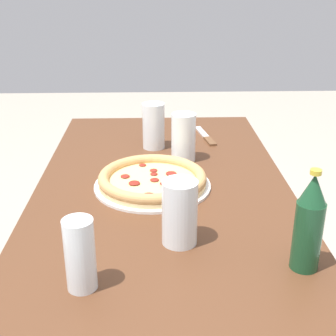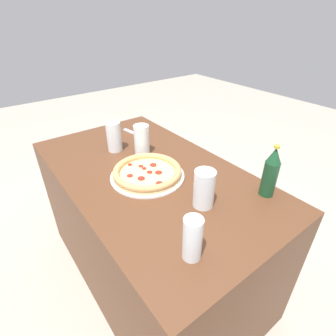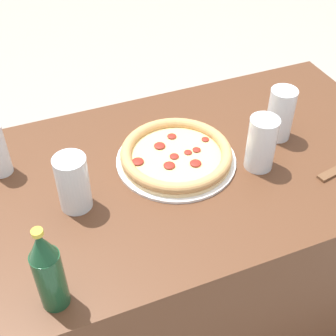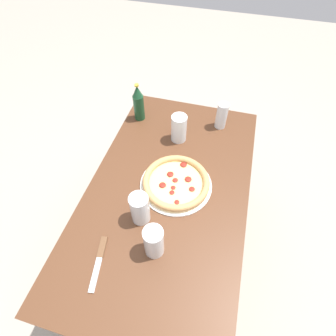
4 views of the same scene
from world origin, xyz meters
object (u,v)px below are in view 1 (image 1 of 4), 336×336
object	(u,v)px
pizza_salami	(152,180)
glass_water	(80,258)
glass_lemonade	(183,139)
glass_mango_juice	(154,128)
glass_cola	(180,214)
knife	(206,137)
beer_bottle	(309,223)

from	to	relation	value
pizza_salami	glass_water	world-z (taller)	glass_water
glass_lemonade	glass_mango_juice	distance (m)	0.15
glass_cola	glass_mango_juice	xyz separation A→B (m)	(0.62, 0.06, -0.00)
glass_mango_juice	knife	xyz separation A→B (m)	(0.10, -0.19, -0.07)
glass_cola	glass_mango_juice	world-z (taller)	glass_mango_juice
glass_water	knife	size ratio (longest dim) A/B	0.71
glass_water	beer_bottle	xyz separation A→B (m)	(0.05, -0.46, 0.04)
glass_water	glass_mango_juice	bearing A→B (deg)	-10.43
glass_water	glass_mango_juice	distance (m)	0.80
glass_cola	beer_bottle	bearing A→B (deg)	-112.57
glass_lemonade	knife	xyz separation A→B (m)	(0.22, -0.10, -0.07)
pizza_salami	knife	size ratio (longest dim) A/B	1.58
glass_mango_juice	pizza_salami	bearing A→B (deg)	179.06
glass_water	glass_cola	bearing A→B (deg)	-51.46
beer_bottle	glass_cola	bearing A→B (deg)	67.43
beer_bottle	glass_lemonade	bearing A→B (deg)	19.57
glass_lemonade	glass_cola	xyz separation A→B (m)	(-0.50, 0.04, -0.00)
pizza_salami	glass_cola	bearing A→B (deg)	-168.31
glass_mango_juice	beer_bottle	xyz separation A→B (m)	(-0.73, -0.31, 0.03)
glass_water	glass_lemonade	size ratio (longest dim) A/B	0.96
glass_mango_juice	beer_bottle	size ratio (longest dim) A/B	0.71
glass_cola	glass_lemonade	bearing A→B (deg)	-4.54
glass_water	glass_lemonade	bearing A→B (deg)	-19.95
pizza_salami	glass_lemonade	xyz separation A→B (m)	(0.20, -0.10, 0.05)
pizza_salami	glass_lemonade	bearing A→B (deg)	-26.52
glass_cola	beer_bottle	size ratio (longest dim) A/B	0.68
knife	glass_water	bearing A→B (deg)	158.98
glass_lemonade	beer_bottle	bearing A→B (deg)	-160.43
beer_bottle	knife	distance (m)	0.84
pizza_salami	beer_bottle	bearing A→B (deg)	-141.86
glass_water	knife	world-z (taller)	glass_water
pizza_salami	beer_bottle	distance (m)	0.52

